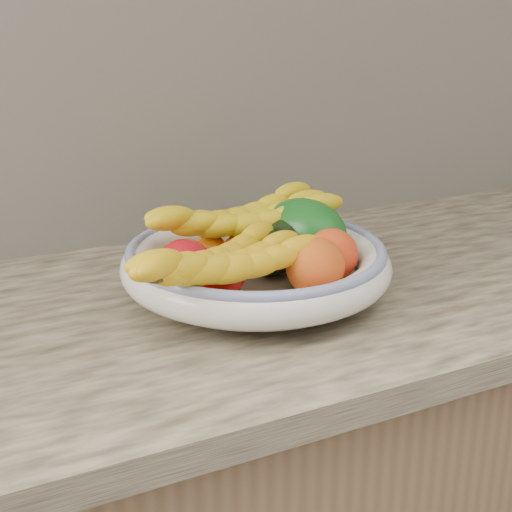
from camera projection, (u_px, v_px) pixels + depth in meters
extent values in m
cube|color=#BFAF89|center=(250.00, 302.00, 1.07)|extent=(2.44, 0.66, 0.04)
cube|color=beige|center=(173.00, 97.00, 1.24)|extent=(2.40, 0.02, 0.50)
cylinder|color=silver|center=(256.00, 289.00, 1.04)|extent=(0.13, 0.13, 0.02)
cylinder|color=silver|center=(256.00, 281.00, 1.04)|extent=(0.32, 0.32, 0.01)
torus|color=silver|center=(256.00, 264.00, 1.03)|extent=(0.39, 0.39, 0.05)
torus|color=#344492|center=(256.00, 249.00, 1.02)|extent=(0.37, 0.37, 0.02)
ellipsoid|color=orange|center=(211.00, 247.00, 1.08)|extent=(0.06, 0.06, 0.04)
ellipsoid|color=orange|center=(246.00, 234.00, 1.14)|extent=(0.06, 0.06, 0.05)
ellipsoid|color=orange|center=(239.00, 249.00, 1.07)|extent=(0.06, 0.06, 0.04)
ellipsoid|color=red|center=(184.00, 265.00, 0.99)|extent=(0.08, 0.08, 0.07)
ellipsoid|color=#A00704|center=(217.00, 274.00, 0.95)|extent=(0.09, 0.09, 0.07)
ellipsoid|color=black|center=(264.00, 252.00, 1.03)|extent=(0.12, 0.12, 0.07)
ellipsoid|color=black|center=(284.00, 240.00, 1.08)|extent=(0.09, 0.12, 0.08)
ellipsoid|color=#0E4F14|center=(304.00, 232.00, 1.08)|extent=(0.17, 0.18, 0.13)
ellipsoid|color=orange|center=(315.00, 267.00, 0.97)|extent=(0.08, 0.08, 0.08)
ellipsoid|color=orange|center=(331.00, 255.00, 1.01)|extent=(0.10, 0.10, 0.08)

